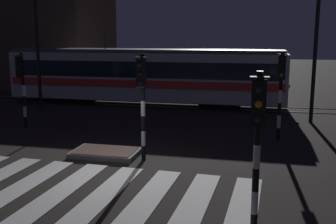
% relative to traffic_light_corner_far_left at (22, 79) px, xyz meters
% --- Properties ---
extents(ground_plane, '(120.00, 120.00, 0.00)m').
position_rel_traffic_light_corner_far_left_xyz_m(ground_plane, '(5.76, -4.96, -2.18)').
color(ground_plane, black).
extents(rail_near, '(80.00, 0.12, 0.03)m').
position_rel_traffic_light_corner_far_left_xyz_m(rail_near, '(5.76, 6.49, -2.17)').
color(rail_near, '#59595E').
rests_on(rail_near, ground).
extents(rail_far, '(80.00, 0.12, 0.03)m').
position_rel_traffic_light_corner_far_left_xyz_m(rail_far, '(5.76, 7.92, -2.17)').
color(rail_far, '#59595E').
rests_on(rail_far, ground).
extents(crosswalk_zebra, '(9.19, 5.04, 0.02)m').
position_rel_traffic_light_corner_far_left_xyz_m(crosswalk_zebra, '(5.76, -6.62, -2.17)').
color(crosswalk_zebra, silver).
rests_on(crosswalk_zebra, ground).
extents(traffic_island, '(2.26, 1.44, 0.18)m').
position_rel_traffic_light_corner_far_left_xyz_m(traffic_island, '(5.08, -3.13, -2.09)').
color(traffic_island, slate).
rests_on(traffic_island, ground).
extents(traffic_light_corner_far_left, '(0.36, 0.42, 3.31)m').
position_rel_traffic_light_corner_far_left_xyz_m(traffic_light_corner_far_left, '(0.00, 0.00, 0.00)').
color(traffic_light_corner_far_left, black).
rests_on(traffic_light_corner_far_left, ground).
extents(traffic_light_median_centre, '(0.36, 0.42, 3.49)m').
position_rel_traffic_light_corner_far_left_xyz_m(traffic_light_median_centre, '(6.53, -3.49, 0.12)').
color(traffic_light_median_centre, black).
rests_on(traffic_light_median_centre, ground).
extents(traffic_light_corner_far_right, '(0.36, 0.42, 3.46)m').
position_rel_traffic_light_corner_far_left_xyz_m(traffic_light_corner_far_right, '(10.94, 0.24, 0.10)').
color(traffic_light_corner_far_right, black).
rests_on(traffic_light_corner_far_right, ground).
extents(traffic_light_corner_near_right, '(0.36, 0.42, 3.40)m').
position_rel_traffic_light_corner_far_left_xyz_m(traffic_light_corner_near_right, '(10.19, -7.90, 0.06)').
color(traffic_light_corner_near_right, black).
rests_on(traffic_light_corner_near_right, ground).
extents(street_lamp_trackside_left, '(0.44, 1.21, 7.36)m').
position_rel_traffic_light_corner_far_left_xyz_m(street_lamp_trackside_left, '(-1.66, 4.02, 2.47)').
color(street_lamp_trackside_left, black).
rests_on(street_lamp_trackside_left, ground).
extents(street_lamp_trackside_right, '(0.44, 1.21, 7.50)m').
position_rel_traffic_light_corner_far_left_xyz_m(street_lamp_trackside_right, '(12.55, 3.83, 2.55)').
color(street_lamp_trackside_right, black).
rests_on(street_lamp_trackside_right, ground).
extents(tram, '(16.36, 2.58, 4.15)m').
position_rel_traffic_light_corner_far_left_xyz_m(tram, '(3.49, 7.20, -0.43)').
color(tram, silver).
rests_on(tram, ground).
extents(building_backdrop, '(11.25, 8.00, 13.63)m').
position_rel_traffic_light_corner_far_left_xyz_m(building_backdrop, '(-8.11, 14.82, 4.63)').
color(building_backdrop, '#42382D').
rests_on(building_backdrop, ground).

